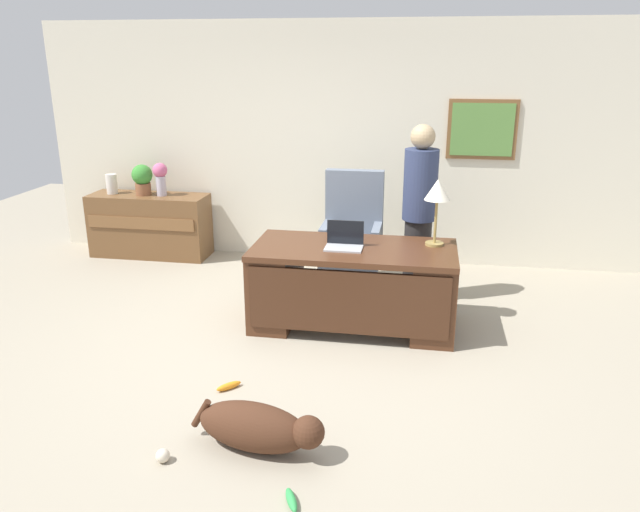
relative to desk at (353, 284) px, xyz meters
name	(u,v)px	position (x,y,z in m)	size (l,w,h in m)	color
ground_plane	(292,353)	(-0.42, -0.61, -0.40)	(12.00, 12.00, 0.00)	#9E937F
back_wall	(340,144)	(-0.40, 1.99, 0.95)	(7.00, 0.16, 2.70)	beige
desk	(353,284)	(0.00, 0.00, 0.00)	(1.77, 0.85, 0.73)	#4C2B19
credenza	(150,225)	(-2.65, 1.64, -0.03)	(1.40, 0.50, 0.74)	brown
armchair	(352,238)	(-0.13, 1.03, 0.12)	(0.60, 0.59, 1.20)	slate
person_standing	(419,212)	(0.54, 0.73, 0.49)	(0.32, 0.32, 1.72)	#262323
dog_lying	(259,427)	(-0.35, -1.90, -0.25)	(0.89, 0.41, 0.30)	#472819
laptop	(344,241)	(-0.08, 0.01, 0.39)	(0.32, 0.22, 0.22)	#B2B5BA
desk_lamp	(437,194)	(0.69, 0.21, 0.79)	(0.22, 0.22, 0.58)	#9E8447
vase_with_flowers	(160,176)	(-2.47, 1.64, 0.57)	(0.17, 0.17, 0.38)	#BCB5C9
vase_empty	(112,184)	(-3.10, 1.64, 0.46)	(0.13, 0.13, 0.23)	silver
potted_plant	(142,178)	(-2.70, 1.64, 0.54)	(0.24, 0.24, 0.36)	brown
dog_toy_ball	(163,456)	(-0.88, -2.12, -0.36)	(0.08, 0.08, 0.08)	beige
dog_toy_bone	(291,500)	(-0.05, -2.34, -0.37)	(0.19, 0.05, 0.05)	green
dog_toy_plush	(229,386)	(-0.75, -1.24, -0.37)	(0.20, 0.05, 0.05)	orange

